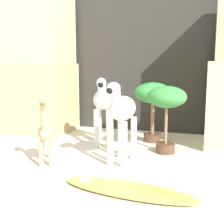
# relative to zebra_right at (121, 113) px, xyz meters

# --- Properties ---
(ground_plane) EXTENTS (14.00, 14.00, 0.00)m
(ground_plane) POSITION_rel_zebra_right_xyz_m (-0.12, -0.28, -0.43)
(ground_plane) COLOR beige
(wall_back) EXTENTS (6.40, 0.08, 2.20)m
(wall_back) POSITION_rel_zebra_right_xyz_m (-0.12, 1.29, 0.67)
(wall_back) COLOR #2D2B28
(wall_back) RESTS_ON ground_plane
(rock_pillar_left) EXTENTS (0.77, 0.66, 1.57)m
(rock_pillar_left) POSITION_rel_zebra_right_xyz_m (-1.28, 0.87, 0.33)
(rock_pillar_left) COLOR #D1B775
(rock_pillar_left) RESTS_ON ground_plane
(zebra_right) EXTENTS (0.24, 0.45, 0.70)m
(zebra_right) POSITION_rel_zebra_right_xyz_m (0.00, 0.00, 0.00)
(zebra_right) COLOR silver
(zebra_right) RESTS_ON ground_plane
(zebra_left) EXTENTS (0.27, 0.46, 0.70)m
(zebra_left) POSITION_rel_zebra_right_xyz_m (-0.33, 0.50, 0.00)
(zebra_left) COLOR silver
(zebra_left) RESTS_ON ground_plane
(giraffe_figurine) EXTENTS (0.27, 0.40, 0.58)m
(giraffe_figurine) POSITION_rel_zebra_right_xyz_m (-0.59, -0.21, -0.15)
(giraffe_figurine) COLOR tan
(giraffe_figurine) RESTS_ON ground_plane
(potted_palm_front) EXTENTS (0.39, 0.39, 0.63)m
(potted_palm_front) POSITION_rel_zebra_right_xyz_m (0.13, 0.79, 0.05)
(potted_palm_front) COLOR #513323
(potted_palm_front) RESTS_ON ground_plane
(potted_palm_back) EXTENTS (0.37, 0.37, 0.63)m
(potted_palm_back) POSITION_rel_zebra_right_xyz_m (0.32, 0.41, 0.05)
(potted_palm_back) COLOR #513323
(potted_palm_back) RESTS_ON ground_plane
(surfboard) EXTENTS (0.96, 0.37, 0.08)m
(surfboard) POSITION_rel_zebra_right_xyz_m (0.20, -0.55, -0.41)
(surfboard) COLOR gold
(surfboard) RESTS_ON ground_plane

